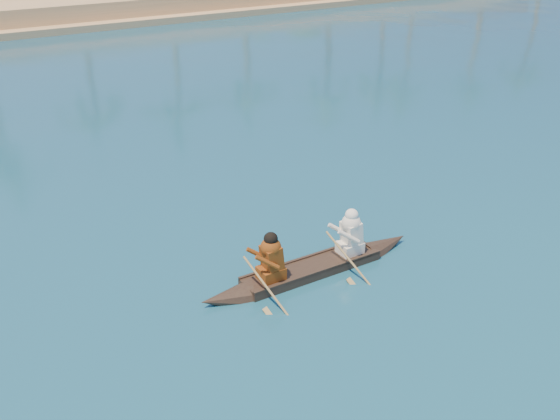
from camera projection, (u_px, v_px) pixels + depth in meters
ground at (263, 184)px, 15.37m from camera, size 160.00×160.00×0.00m
canoe at (312, 261)px, 11.60m from camera, size 4.57×0.66×1.26m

